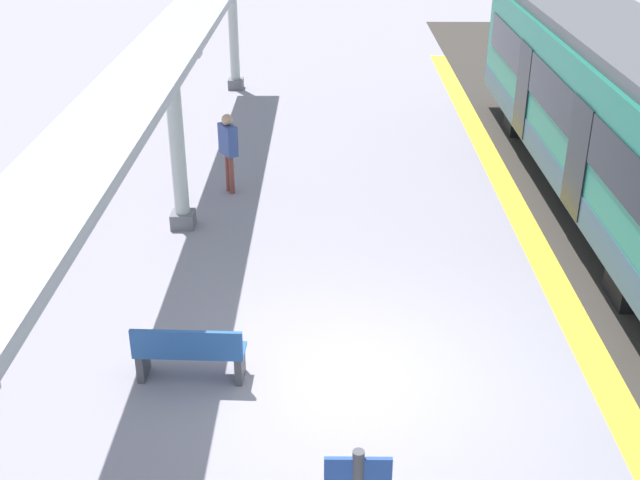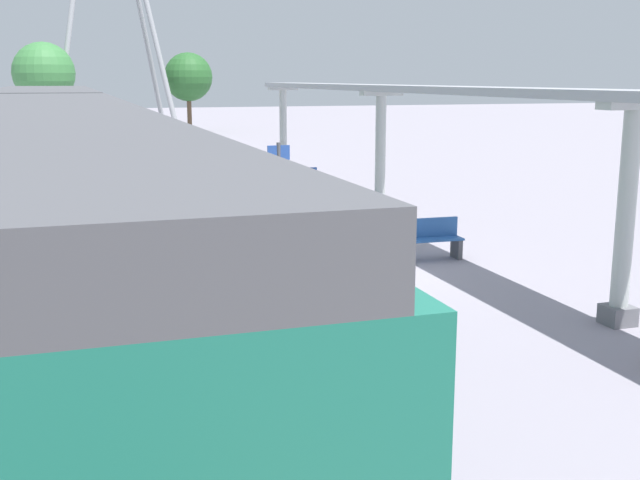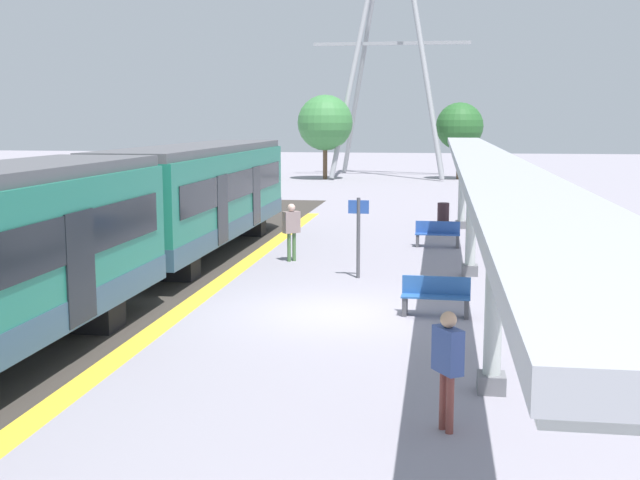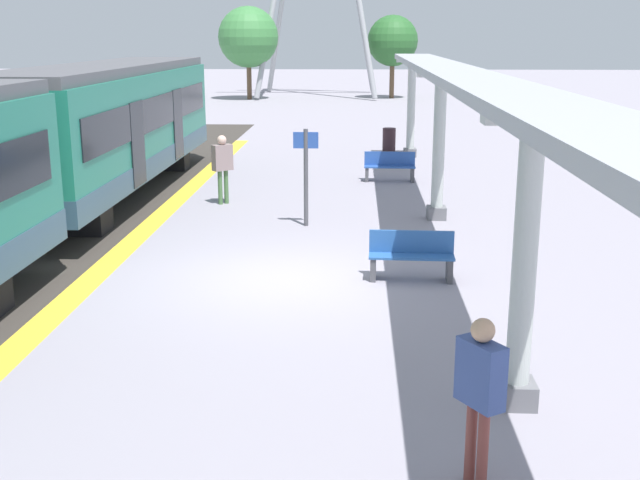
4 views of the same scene
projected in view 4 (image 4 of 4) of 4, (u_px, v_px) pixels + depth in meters
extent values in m
plane|color=gray|center=(282.00, 279.00, 14.20)|extent=(176.00, 176.00, 0.00)
cube|color=yellow|center=(95.00, 276.00, 14.35)|extent=(0.51, 37.89, 0.01)
cube|color=#1D735D|center=(111.00, 123.00, 21.17)|extent=(2.60, 13.23, 2.60)
cube|color=#304E65|center=(113.00, 161.00, 21.43)|extent=(2.63, 13.25, 0.55)
cube|color=#515156|center=(107.00, 69.00, 20.82)|extent=(2.39, 13.23, 0.24)
cube|color=black|center=(159.00, 111.00, 21.03)|extent=(0.03, 12.17, 0.84)
cube|color=black|center=(138.00, 144.00, 19.04)|extent=(0.04, 1.10, 2.00)
cube|color=black|center=(178.00, 124.00, 23.31)|extent=(0.04, 1.10, 2.00)
cube|color=black|center=(153.00, 159.00, 25.67)|extent=(2.21, 0.90, 0.64)
cube|color=black|center=(58.00, 218.00, 17.48)|extent=(2.21, 0.90, 0.64)
cube|color=slate|center=(516.00, 393.00, 9.33)|extent=(0.44, 0.44, 0.30)
cylinder|color=#B7BEB9|center=(525.00, 258.00, 8.92)|extent=(0.28, 0.28, 2.99)
cube|color=#B7BEB9|center=(534.00, 119.00, 8.53)|extent=(1.10, 0.36, 0.12)
cube|color=slate|center=(436.00, 213.00, 18.76)|extent=(0.44, 0.44, 0.30)
cylinder|color=#B7BEB9|center=(439.00, 143.00, 18.34)|extent=(0.28, 0.28, 2.99)
cube|color=#B7BEB9|center=(441.00, 74.00, 17.96)|extent=(1.10, 0.36, 0.12)
cube|color=slate|center=(410.00, 153.00, 28.29)|extent=(0.44, 0.44, 0.30)
cylinder|color=#B7BEB9|center=(411.00, 106.00, 27.88)|extent=(0.28, 0.28, 2.99)
cube|color=#B7BEB9|center=(412.00, 61.00, 27.49)|extent=(1.10, 0.36, 0.12)
cube|color=#A8AAB2|center=(471.00, 80.00, 13.24)|extent=(1.20, 30.20, 0.16)
cube|color=#29599D|center=(411.00, 256.00, 14.01)|extent=(1.51, 0.49, 0.04)
cube|color=#29599D|center=(412.00, 241.00, 14.14)|extent=(1.50, 0.11, 0.40)
cube|color=#4C4C51|center=(449.00, 270.00, 14.02)|extent=(0.11, 0.40, 0.42)
cube|color=#4C4C51|center=(373.00, 268.00, 14.12)|extent=(0.11, 0.40, 0.42)
cube|color=#2A53A4|center=(390.00, 167.00, 23.49)|extent=(1.51, 0.46, 0.04)
cube|color=#2A53A4|center=(390.00, 158.00, 23.62)|extent=(1.50, 0.08, 0.40)
cube|color=#4C4C51|center=(412.00, 175.00, 23.51)|extent=(0.10, 0.40, 0.42)
cube|color=#4C4C51|center=(367.00, 174.00, 23.59)|extent=(0.10, 0.40, 0.42)
cylinder|color=#322026|center=(389.00, 140.00, 29.30)|extent=(0.48, 0.48, 0.89)
cylinder|color=#4C4C51|center=(306.00, 178.00, 17.86)|extent=(0.10, 0.10, 2.20)
cube|color=#284C9E|center=(306.00, 140.00, 17.65)|extent=(0.56, 0.04, 0.36)
cylinder|color=#476E3E|center=(220.00, 188.00, 20.32)|extent=(0.11, 0.11, 0.87)
cylinder|color=#476E3E|center=(226.00, 187.00, 20.42)|extent=(0.11, 0.11, 0.87)
cube|color=gray|center=(222.00, 158.00, 20.18)|extent=(0.54, 0.50, 0.65)
sphere|color=beige|center=(222.00, 140.00, 20.07)|extent=(0.24, 0.24, 0.24)
cylinder|color=brown|center=(471.00, 441.00, 7.68)|extent=(0.11, 0.11, 0.84)
cylinder|color=brown|center=(483.00, 449.00, 7.54)|extent=(0.11, 0.11, 0.84)
cube|color=#384D8C|center=(481.00, 374.00, 7.42)|extent=(0.45, 0.53, 0.63)
sphere|color=tan|center=(483.00, 330.00, 7.32)|extent=(0.23, 0.23, 0.23)
cylinder|color=brown|center=(249.00, 81.00, 53.16)|extent=(0.32, 0.32, 2.47)
sphere|color=#3A7C3E|center=(248.00, 37.00, 52.45)|extent=(3.98, 3.98, 3.98)
cylinder|color=brown|center=(392.00, 80.00, 54.10)|extent=(0.32, 0.32, 2.46)
sphere|color=#275E29|center=(393.00, 41.00, 53.45)|extent=(3.39, 3.39, 3.39)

